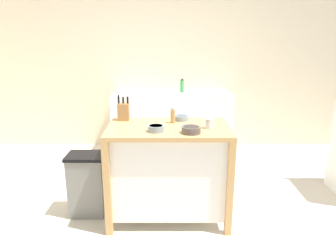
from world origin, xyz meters
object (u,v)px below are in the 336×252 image
(knife_block, at_px, (123,111))
(bowl_ceramic_small, at_px, (155,128))
(bottle_dish_soap, at_px, (182,86))
(bowl_stoneware_deep, at_px, (191,130))
(sink_faucet, at_px, (171,84))
(drinking_cup, at_px, (208,124))
(trash_bin, at_px, (87,184))
(kitchen_island, at_px, (168,168))
(pepper_grinder, at_px, (172,116))
(bowl_ceramic_wide, at_px, (181,118))

(knife_block, height_order, bowl_ceramic_small, knife_block)
(knife_block, relative_size, bottle_dish_soap, 1.26)
(bowl_stoneware_deep, height_order, sink_faucet, sink_faucet)
(drinking_cup, distance_m, bottle_dish_soap, 2.02)
(knife_block, distance_m, trash_bin, 0.81)
(kitchen_island, height_order, pepper_grinder, pepper_grinder)
(bowl_ceramic_small, bearing_deg, drinking_cup, 11.42)
(knife_block, relative_size, sink_faucet, 1.15)
(bowl_stoneware_deep, relative_size, trash_bin, 0.26)
(kitchen_island, xyz_separation_m, bowl_stoneware_deep, (0.19, -0.20, 0.44))
(kitchen_island, bearing_deg, bowl_ceramic_small, -126.57)
(knife_block, bearing_deg, trash_bin, -153.08)
(bowl_ceramic_wide, relative_size, pepper_grinder, 0.92)
(kitchen_island, bearing_deg, bowl_ceramic_wide, 61.36)
(drinking_cup, relative_size, bottle_dish_soap, 0.45)
(kitchen_island, bearing_deg, drinking_cup, -8.41)
(bowl_stoneware_deep, height_order, bottle_dish_soap, bottle_dish_soap)
(bowl_ceramic_small, height_order, trash_bin, bowl_ceramic_small)
(trash_bin, bearing_deg, sink_faucet, 66.60)
(bowl_ceramic_small, relative_size, pepper_grinder, 0.94)
(knife_block, distance_m, bowl_stoneware_deep, 0.77)
(knife_block, height_order, bottle_dish_soap, knife_block)
(bowl_ceramic_small, xyz_separation_m, drinking_cup, (0.48, 0.10, 0.02))
(kitchen_island, distance_m, trash_bin, 0.83)
(knife_block, height_order, bowl_stoneware_deep, knife_block)
(knife_block, bearing_deg, sink_faucet, 74.56)
(bowl_ceramic_small, bearing_deg, pepper_grinder, 61.95)
(knife_block, relative_size, bowl_ceramic_wide, 1.80)
(knife_block, xyz_separation_m, pepper_grinder, (0.48, -0.10, -0.02))
(knife_block, bearing_deg, kitchen_island, -28.08)
(knife_block, distance_m, pepper_grinder, 0.50)
(pepper_grinder, bearing_deg, bowl_ceramic_wide, 48.78)
(bowl_ceramic_wide, distance_m, drinking_cup, 0.37)
(trash_bin, xyz_separation_m, bottle_dish_soap, (1.01, 1.90, 0.69))
(bowl_ceramic_small, relative_size, bowl_ceramic_wide, 1.02)
(bowl_ceramic_wide, height_order, bottle_dish_soap, bottle_dish_soap)
(bowl_ceramic_small, height_order, bowl_ceramic_wide, bowl_ceramic_small)
(bowl_stoneware_deep, relative_size, sink_faucet, 0.75)
(knife_block, xyz_separation_m, trash_bin, (-0.36, -0.18, -0.70))
(sink_faucet, bearing_deg, bowl_stoneware_deep, -86.37)
(kitchen_island, xyz_separation_m, pepper_grinder, (0.04, 0.13, 0.48))
(trash_bin, bearing_deg, bowl_ceramic_small, -16.42)
(pepper_grinder, bearing_deg, bottle_dish_soap, 84.77)
(kitchen_island, relative_size, bowl_ceramic_small, 7.84)
(kitchen_island, distance_m, sink_faucet, 2.09)
(bowl_ceramic_wide, height_order, sink_faucet, sink_faucet)
(bowl_ceramic_wide, relative_size, bottle_dish_soap, 0.70)
(bowl_stoneware_deep, relative_size, drinking_cup, 1.84)
(pepper_grinder, bearing_deg, drinking_cup, -30.18)
(kitchen_island, relative_size, bottle_dish_soap, 5.60)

